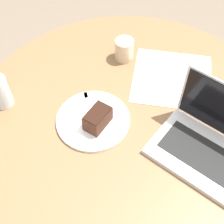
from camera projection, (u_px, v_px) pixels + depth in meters
The scene contains 9 objects.
ground_plane at pixel (124, 199), 1.66m from camera, with size 12.00×12.00×0.00m, color #6B5B4C.
dining_table at pixel (129, 143), 1.20m from camera, with size 1.13×1.13×0.74m.
paper_document at pixel (172, 78), 1.17m from camera, with size 0.33×0.34×0.00m.
plate at pixel (93, 120), 1.05m from camera, with size 0.25×0.25×0.01m.
cake_slice at pixel (98, 118), 1.01m from camera, with size 0.11×0.10×0.06m.
fork at pixel (88, 107), 1.07m from camera, with size 0.17×0.05×0.00m.
coffee_glass at pixel (124, 50), 1.21m from camera, with size 0.07×0.07×0.09m.
water_glass at pixel (0, 92), 1.06m from camera, with size 0.07×0.07×0.12m.
laptop at pixel (207, 143), 0.96m from camera, with size 0.36×0.37×0.22m.
Camera 1 is at (-0.63, 0.07, 1.61)m, focal length 50.00 mm.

